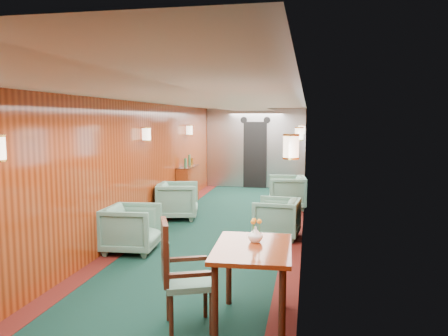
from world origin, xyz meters
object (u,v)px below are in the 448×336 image
at_px(credenza, 188,184).
at_px(armchair_left_far, 178,200).
at_px(dining_table, 253,259).
at_px(armchair_left_near, 132,228).
at_px(side_chair, 178,270).
at_px(armchair_right_far, 287,192).
at_px(armchair_right_near, 277,218).

xyz_separation_m(credenza, armchair_left_far, (0.24, -1.65, -0.09)).
relative_size(dining_table, armchair_left_near, 1.38).
xyz_separation_m(side_chair, armchair_left_near, (-1.47, 2.31, -0.23)).
height_order(dining_table, side_chair, side_chair).
relative_size(dining_table, armchair_right_far, 1.33).
bearing_deg(dining_table, armchair_right_far, 86.96).
bearing_deg(credenza, armchair_right_near, -49.06).
distance_m(side_chair, armchair_right_far, 6.21).
distance_m(credenza, armchair_right_near, 3.66).
bearing_deg(armchair_right_near, dining_table, 5.72).
bearing_deg(credenza, armchair_right_far, -3.74).
height_order(dining_table, armchair_right_far, dining_table).
bearing_deg(side_chair, armchair_left_far, 84.94).
distance_m(side_chair, armchair_left_far, 4.89).
xyz_separation_m(side_chair, armchair_right_far, (0.77, 6.16, -0.21)).
xyz_separation_m(armchair_left_near, armchair_right_far, (2.24, 3.85, 0.01)).
relative_size(side_chair, credenza, 0.91).
bearing_deg(armchair_right_near, armchair_left_far, -111.57).
xyz_separation_m(dining_table, armchair_right_far, (0.06, 5.95, -0.30)).
height_order(side_chair, armchair_left_near, side_chair).
bearing_deg(armchair_left_far, dining_table, -166.12).
distance_m(armchair_left_near, armchair_right_near, 2.52).
distance_m(side_chair, armchair_right_near, 3.64).
relative_size(dining_table, armchair_left_far, 1.34).
height_order(credenza, armchair_right_near, credenza).
xyz_separation_m(dining_table, credenza, (-2.39, 6.11, -0.21)).
height_order(credenza, armchair_left_far, credenza).
bearing_deg(armchair_right_far, side_chair, -12.97).
distance_m(dining_table, armchair_left_far, 4.96).
bearing_deg(armchair_left_far, side_chair, -174.76).
relative_size(armchair_right_near, armchair_right_far, 0.91).
xyz_separation_m(credenza, armchair_right_far, (2.45, -0.16, -0.09)).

